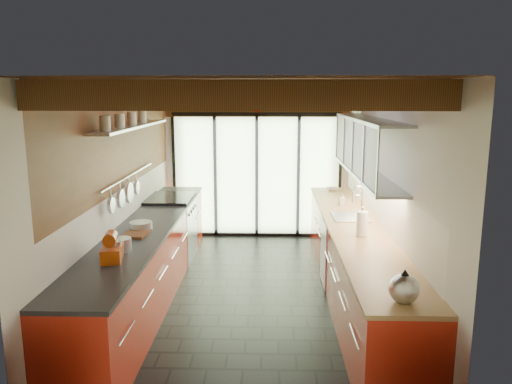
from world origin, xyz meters
TOP-DOWN VIEW (x-y plane):
  - ground at (0.00, 0.00)m, footprint 5.50×5.50m
  - room_shell at (0.00, 0.00)m, footprint 5.50×5.50m
  - ceiling_beams at (-0.00, 0.38)m, footprint 3.14×5.06m
  - glass_door at (0.00, 2.69)m, footprint 2.95×0.10m
  - left_counter at (-1.28, 0.00)m, footprint 0.68×5.00m
  - range_stove at (-1.28, 1.45)m, footprint 0.66×0.90m
  - right_counter at (1.27, 0.00)m, footprint 0.68×5.00m
  - sink_assembly at (1.29, 0.40)m, footprint 0.45×0.52m
  - upper_cabinets_right at (1.43, 0.30)m, footprint 0.34×3.00m
  - left_wall_fixtures at (-1.47, 0.14)m, footprint 0.28×2.60m
  - stand_mixer at (-1.27, -1.35)m, footprint 0.23×0.34m
  - pot_large at (-1.27, -1.06)m, footprint 0.27×0.27m
  - pot_small at (-1.27, -0.28)m, footprint 0.28×0.28m
  - cutting_board at (-1.27, -0.49)m, footprint 0.28×0.37m
  - kettle at (1.27, -2.25)m, footprint 0.24×0.29m
  - paper_towel at (1.27, -0.44)m, footprint 0.15×0.15m
  - soap_bottle at (1.27, 1.14)m, footprint 0.08×0.08m
  - bowl at (1.27, 2.25)m, footprint 0.21×0.21m

SIDE VIEW (x-z plane):
  - ground at x=0.00m, z-range 0.00..0.00m
  - right_counter at x=1.27m, z-range 0.00..0.92m
  - left_counter at x=-1.28m, z-range 0.00..0.92m
  - range_stove at x=-1.28m, z-range -0.01..0.96m
  - cutting_board at x=-1.27m, z-range 0.92..0.95m
  - bowl at x=1.27m, z-range 0.92..0.97m
  - sink_assembly at x=1.29m, z-range 0.75..1.17m
  - pot_small at x=-1.27m, z-range 0.92..1.02m
  - pot_large at x=-1.27m, z-range 0.92..1.05m
  - soap_bottle at x=1.27m, z-range 0.92..1.09m
  - stand_mixer at x=-1.27m, z-range 0.89..1.18m
  - kettle at x=1.27m, z-range 0.90..1.18m
  - paper_towel at x=1.27m, z-range 0.89..1.23m
  - room_shell at x=0.00m, z-range -1.10..4.40m
  - glass_door at x=0.00m, z-range 0.21..3.11m
  - upper_cabinets_right at x=1.43m, z-range 0.35..3.35m
  - left_wall_fixtures at x=-1.47m, z-range 1.40..2.36m
  - ceiling_beams at x=0.00m, z-range 0.01..4.91m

